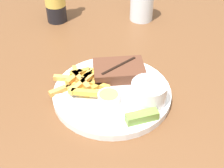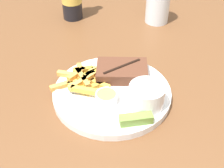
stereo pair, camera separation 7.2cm
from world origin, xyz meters
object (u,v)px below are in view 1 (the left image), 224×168
Objects in this scene: dipping_sauce_cup at (109,98)px; coleslaw_cup at (149,92)px; dinner_plate at (112,93)px; steak_portion at (119,70)px; pickle_spear at (142,117)px; fork_utensil at (81,93)px; salt_shaker at (136,2)px; drinking_glass at (142,2)px.

coleslaw_cup is at bearing 0.03° from dipping_sauce_cup.
coleslaw_cup is at bearing -25.79° from dinner_plate.
pickle_spear is at bearing -74.17° from steak_portion.
fork_utensil is 0.48m from salt_shaker.
steak_portion reaches higher than dipping_sauce_cup.
dipping_sauce_cup is (-0.03, -0.10, -0.00)m from steak_portion.
salt_shaker reaches higher than dipping_sauce_cup.
salt_shaker is at bearing 78.85° from dipping_sauce_cup.
drinking_glass is 0.06m from salt_shaker.
dipping_sauce_cup is 0.44m from drinking_glass.
drinking_glass reaches higher than dinner_plate.
pickle_spear is (0.04, -0.16, -0.00)m from steak_portion.
steak_portion is 1.80× the size of pickle_spear.
coleslaw_cup reaches higher than steak_portion.
drinking_glass is (0.02, 0.43, 0.01)m from coleslaw_cup.
drinking_glass is at bearing -75.77° from salt_shaker.
drinking_glass reaches higher than salt_shaker.
steak_portion is at bearing 75.34° from dipping_sauce_cup.
steak_portion is 0.39m from salt_shaker.
dinner_plate is 4.29× the size of salt_shaker.
salt_shaker is (-0.01, 0.06, -0.03)m from drinking_glass.
dipping_sauce_cup is at bearing -101.15° from salt_shaker.
drinking_glass is at bearing 75.55° from dipping_sauce_cup.
dinner_plate is 0.45m from salt_shaker.
dinner_plate is 0.05m from dipping_sauce_cup.
pickle_spear is 0.55× the size of fork_utensil.
salt_shaker reaches higher than steak_portion.
drinking_glass reaches higher than coleslaw_cup.
salt_shaker is (0.09, 0.45, 0.02)m from dinner_plate.
pickle_spear is 0.62× the size of drinking_glass.
fork_utensil is at bearing -109.25° from salt_shaker.
fork_utensil is at bearing -113.56° from drinking_glass.
dipping_sauce_cup is 0.37× the size of fork_utensil.
drinking_glass is (0.11, 0.43, 0.03)m from dipping_sauce_cup.
steak_portion is 1.66× the size of coleslaw_cup.
salt_shaker is (0.03, 0.54, 0.00)m from pickle_spear.
coleslaw_cup is 0.67× the size of drinking_glass.
dinner_plate is at bearing -104.76° from drinking_glass.
steak_portion reaches higher than fork_utensil.
steak_portion is at bearing 122.73° from coleslaw_cup.
pickle_spear is at bearing -92.72° from salt_shaker.
steak_portion is 0.34m from drinking_glass.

